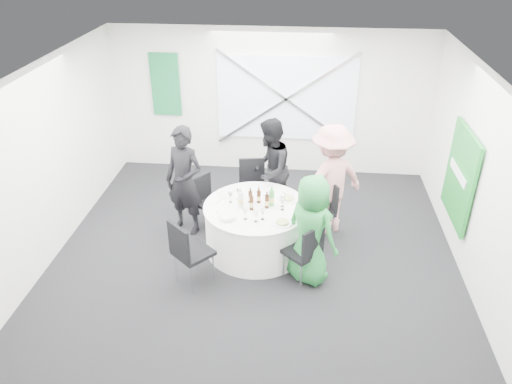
# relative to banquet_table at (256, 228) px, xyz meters

# --- Properties ---
(floor) EXTENTS (6.00, 6.00, 0.00)m
(floor) POSITION_rel_banquet_table_xyz_m (0.00, -0.20, -0.38)
(floor) COLOR black
(floor) RESTS_ON ground
(ceiling) EXTENTS (6.00, 6.00, 0.00)m
(ceiling) POSITION_rel_banquet_table_xyz_m (0.00, -0.20, 2.42)
(ceiling) COLOR white
(ceiling) RESTS_ON wall_back
(wall_back) EXTENTS (6.00, 0.00, 6.00)m
(wall_back) POSITION_rel_banquet_table_xyz_m (0.00, 2.80, 1.02)
(wall_back) COLOR white
(wall_back) RESTS_ON floor
(wall_front) EXTENTS (6.00, 0.00, 6.00)m
(wall_front) POSITION_rel_banquet_table_xyz_m (0.00, -3.20, 1.02)
(wall_front) COLOR white
(wall_front) RESTS_ON floor
(wall_left) EXTENTS (0.00, 6.00, 6.00)m
(wall_left) POSITION_rel_banquet_table_xyz_m (-3.00, -0.20, 1.02)
(wall_left) COLOR white
(wall_left) RESTS_ON floor
(wall_right) EXTENTS (0.00, 6.00, 6.00)m
(wall_right) POSITION_rel_banquet_table_xyz_m (3.00, -0.20, 1.02)
(wall_right) COLOR white
(wall_right) RESTS_ON floor
(window_panel) EXTENTS (2.60, 0.03, 1.60)m
(window_panel) POSITION_rel_banquet_table_xyz_m (0.30, 2.76, 1.12)
(window_panel) COLOR silver
(window_panel) RESTS_ON wall_back
(window_brace_a) EXTENTS (2.63, 0.05, 1.84)m
(window_brace_a) POSITION_rel_banquet_table_xyz_m (0.30, 2.72, 1.12)
(window_brace_a) COLOR silver
(window_brace_a) RESTS_ON window_panel
(window_brace_b) EXTENTS (2.63, 0.05, 1.84)m
(window_brace_b) POSITION_rel_banquet_table_xyz_m (0.30, 2.72, 1.12)
(window_brace_b) COLOR silver
(window_brace_b) RESTS_ON window_panel
(green_banner) EXTENTS (0.55, 0.04, 1.20)m
(green_banner) POSITION_rel_banquet_table_xyz_m (-2.00, 2.75, 1.32)
(green_banner) COLOR #125A31
(green_banner) RESTS_ON wall_back
(green_sign) EXTENTS (0.05, 1.20, 1.40)m
(green_sign) POSITION_rel_banquet_table_xyz_m (2.94, 0.40, 0.82)
(green_sign) COLOR #178028
(green_sign) RESTS_ON wall_right
(banquet_table) EXTENTS (1.56, 1.56, 0.76)m
(banquet_table) POSITION_rel_banquet_table_xyz_m (0.00, 0.00, 0.00)
(banquet_table) COLOR white
(banquet_table) RESTS_ON floor
(chair_back) EXTENTS (0.52, 0.52, 0.99)m
(chair_back) POSITION_rel_banquet_table_xyz_m (-0.16, 1.02, 0.20)
(chair_back) COLOR black
(chair_back) RESTS_ON floor
(chair_back_left) EXTENTS (0.56, 0.56, 0.88)m
(chair_back_left) POSITION_rel_banquet_table_xyz_m (-0.86, 0.60, 0.13)
(chair_back_left) COLOR black
(chair_back_left) RESTS_ON floor
(chair_back_right) EXTENTS (0.57, 0.57, 0.94)m
(chair_back_right) POSITION_rel_banquet_table_xyz_m (1.02, 0.48, 0.17)
(chair_back_right) COLOR black
(chair_back_right) RESTS_ON floor
(chair_front_right) EXTENTS (0.60, 0.60, 0.93)m
(chair_front_right) POSITION_rel_banquet_table_xyz_m (0.76, -0.72, 0.16)
(chair_front_right) COLOR black
(chair_front_right) RESTS_ON floor
(chair_front_left) EXTENTS (0.65, 0.65, 1.01)m
(chair_front_left) POSITION_rel_banquet_table_xyz_m (-0.84, -0.93, 0.22)
(chair_front_left) COLOR black
(chair_front_left) RESTS_ON floor
(person_man_back_left) EXTENTS (0.76, 0.63, 1.78)m
(person_man_back_left) POSITION_rel_banquet_table_xyz_m (-1.17, 0.44, 0.51)
(person_man_back_left) COLOR black
(person_man_back_left) RESTS_ON floor
(person_man_back) EXTENTS (0.56, 0.89, 1.73)m
(person_man_back) POSITION_rel_banquet_table_xyz_m (0.13, 1.02, 0.48)
(person_man_back) COLOR black
(person_man_back) RESTS_ON floor
(person_woman_pink) EXTENTS (1.29, 1.07, 1.81)m
(person_woman_pink) POSITION_rel_banquet_table_xyz_m (1.10, 0.66, 0.53)
(person_woman_pink) COLOR #D98C8D
(person_woman_pink) RESTS_ON floor
(person_woman_green) EXTENTS (0.94, 0.89, 1.61)m
(person_woman_green) POSITION_rel_banquet_table_xyz_m (0.81, -0.63, 0.42)
(person_woman_green) COLOR #248539
(person_woman_green) RESTS_ON floor
(plate_back) EXTENTS (0.28, 0.28, 0.01)m
(plate_back) POSITION_rel_banquet_table_xyz_m (-0.06, 0.52, 0.39)
(plate_back) COLOR white
(plate_back) RESTS_ON banquet_table
(plate_back_left) EXTENTS (0.25, 0.25, 0.01)m
(plate_back_left) POSITION_rel_banquet_table_xyz_m (-0.48, 0.29, 0.39)
(plate_back_left) COLOR white
(plate_back_left) RESTS_ON banquet_table
(plate_back_right) EXTENTS (0.29, 0.29, 0.04)m
(plate_back_right) POSITION_rel_banquet_table_xyz_m (0.45, 0.25, 0.40)
(plate_back_right) COLOR white
(plate_back_right) RESTS_ON banquet_table
(plate_front_right) EXTENTS (0.27, 0.27, 0.04)m
(plate_front_right) POSITION_rel_banquet_table_xyz_m (0.41, -0.44, 0.40)
(plate_front_right) COLOR white
(plate_front_right) RESTS_ON banquet_table
(plate_front_left) EXTENTS (0.26, 0.26, 0.01)m
(plate_front_left) POSITION_rel_banquet_table_xyz_m (-0.40, -0.34, 0.39)
(plate_front_left) COLOR white
(plate_front_left) RESTS_ON banquet_table
(napkin) EXTENTS (0.21, 0.20, 0.05)m
(napkin) POSITION_rel_banquet_table_xyz_m (-0.35, -0.42, 0.42)
(napkin) COLOR white
(napkin) RESTS_ON plate_front_left
(beer_bottle_a) EXTENTS (0.06, 0.06, 0.25)m
(beer_bottle_a) POSITION_rel_banquet_table_xyz_m (-0.09, 0.10, 0.47)
(beer_bottle_a) COLOR #3B1C0A
(beer_bottle_a) RESTS_ON banquet_table
(beer_bottle_b) EXTENTS (0.06, 0.06, 0.26)m
(beer_bottle_b) POSITION_rel_banquet_table_xyz_m (0.03, 0.11, 0.48)
(beer_bottle_b) COLOR #3B1C0A
(beer_bottle_b) RESTS_ON banquet_table
(beer_bottle_c) EXTENTS (0.06, 0.06, 0.27)m
(beer_bottle_c) POSITION_rel_banquet_table_xyz_m (0.16, -0.03, 0.48)
(beer_bottle_c) COLOR #3B1C0A
(beer_bottle_c) RESTS_ON banquet_table
(beer_bottle_d) EXTENTS (0.06, 0.06, 0.28)m
(beer_bottle_d) POSITION_rel_banquet_table_xyz_m (-0.05, -0.10, 0.49)
(beer_bottle_d) COLOR #3B1C0A
(beer_bottle_d) RESTS_ON banquet_table
(green_water_bottle) EXTENTS (0.08, 0.08, 0.30)m
(green_water_bottle) POSITION_rel_banquet_table_xyz_m (0.23, 0.05, 0.50)
(green_water_bottle) COLOR green
(green_water_bottle) RESTS_ON banquet_table
(clear_water_bottle) EXTENTS (0.08, 0.08, 0.31)m
(clear_water_bottle) POSITION_rel_banquet_table_xyz_m (-0.22, -0.05, 0.50)
(clear_water_bottle) COLOR silver
(clear_water_bottle) RESTS_ON banquet_table
(wine_glass_a) EXTENTS (0.07, 0.07, 0.17)m
(wine_glass_a) POSITION_rel_banquet_table_xyz_m (-0.39, 0.08, 0.50)
(wine_glass_a) COLOR white
(wine_glass_a) RESTS_ON banquet_table
(wine_glass_b) EXTENTS (0.07, 0.07, 0.17)m
(wine_glass_b) POSITION_rel_banquet_table_xyz_m (0.13, -0.35, 0.50)
(wine_glass_b) COLOR white
(wine_glass_b) RESTS_ON banquet_table
(wine_glass_c) EXTENTS (0.07, 0.07, 0.17)m
(wine_glass_c) POSITION_rel_banquet_table_xyz_m (0.04, -0.42, 0.50)
(wine_glass_c) COLOR white
(wine_glass_c) RESTS_ON banquet_table
(wine_glass_d) EXTENTS (0.07, 0.07, 0.17)m
(wine_glass_d) POSITION_rel_banquet_table_xyz_m (-0.28, 0.20, 0.50)
(wine_glass_d) COLOR white
(wine_glass_d) RESTS_ON banquet_table
(wine_glass_e) EXTENTS (0.07, 0.07, 0.17)m
(wine_glass_e) POSITION_rel_banquet_table_xyz_m (-0.12, -0.37, 0.50)
(wine_glass_e) COLOR white
(wine_glass_e) RESTS_ON banquet_table
(wine_glass_f) EXTENTS (0.07, 0.07, 0.17)m
(wine_glass_f) POSITION_rel_banquet_table_xyz_m (0.39, -0.06, 0.50)
(wine_glass_f) COLOR white
(wine_glass_f) RESTS_ON banquet_table
(wine_glass_g) EXTENTS (0.07, 0.07, 0.17)m
(wine_glass_g) POSITION_rel_banquet_table_xyz_m (0.39, 0.03, 0.50)
(wine_glass_g) COLOR white
(wine_glass_g) RESTS_ON banquet_table
(fork_a) EXTENTS (0.11, 0.12, 0.01)m
(fork_a) POSITION_rel_banquet_table_xyz_m (-0.52, -0.25, 0.38)
(fork_a) COLOR silver
(fork_a) RESTS_ON banquet_table
(knife_a) EXTENTS (0.11, 0.12, 0.01)m
(knife_a) POSITION_rel_banquet_table_xyz_m (-0.30, -0.49, 0.38)
(knife_a) COLOR silver
(knife_a) RESTS_ON banquet_table
(fork_b) EXTENTS (0.10, 0.13, 0.01)m
(fork_b) POSITION_rel_banquet_table_xyz_m (-0.36, 0.45, 0.38)
(fork_b) COLOR silver
(fork_b) RESTS_ON banquet_table
(knife_b) EXTENTS (0.08, 0.14, 0.01)m
(knife_b) POSITION_rel_banquet_table_xyz_m (-0.57, 0.07, 0.38)
(knife_b) COLOR silver
(knife_b) RESTS_ON banquet_table
(fork_c) EXTENTS (0.09, 0.14, 0.01)m
(fork_c) POSITION_rel_banquet_table_xyz_m (0.56, 0.13, 0.38)
(fork_c) COLOR silver
(fork_c) RESTS_ON banquet_table
(knife_c) EXTENTS (0.08, 0.14, 0.01)m
(knife_c) POSITION_rel_banquet_table_xyz_m (0.42, 0.40, 0.38)
(knife_c) COLOR silver
(knife_c) RESTS_ON banquet_table
(fork_d) EXTENTS (0.11, 0.12, 0.01)m
(fork_d) POSITION_rel_banquet_table_xyz_m (0.31, -0.49, 0.38)
(fork_d) COLOR silver
(fork_d) RESTS_ON banquet_table
(knife_d) EXTENTS (0.10, 0.13, 0.01)m
(knife_d) POSITION_rel_banquet_table_xyz_m (0.54, -0.19, 0.38)
(knife_d) COLOR silver
(knife_d) RESTS_ON banquet_table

